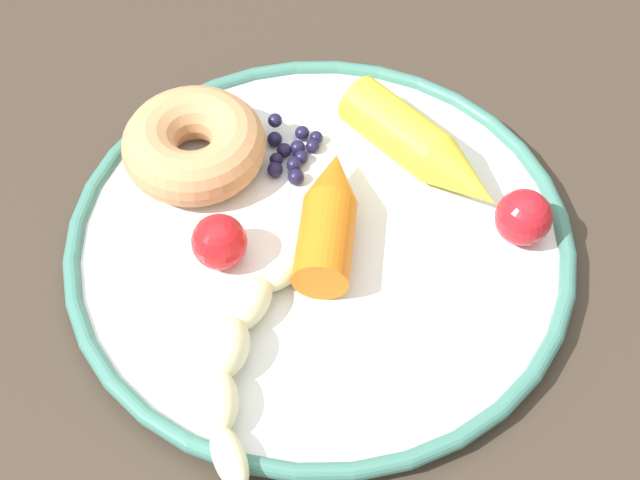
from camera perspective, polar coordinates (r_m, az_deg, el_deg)
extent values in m
cube|color=#3A2F25|center=(0.71, -4.85, 0.51)|extent=(1.06, 0.89, 0.03)
cube|color=#373020|center=(1.34, 11.80, 8.71)|extent=(0.05, 0.05, 0.70)
cylinder|color=silver|center=(0.67, 0.00, -0.30)|extent=(0.34, 0.34, 0.01)
torus|color=#3D786A|center=(0.66, 0.00, 0.00)|extent=(0.35, 0.35, 0.01)
ellipsoid|color=beige|center=(0.64, -2.15, -1.83)|extent=(0.05, 0.04, 0.02)
ellipsoid|color=beige|center=(0.62, -4.26, -3.83)|extent=(0.05, 0.05, 0.02)
ellipsoid|color=beige|center=(0.60, -5.64, -6.36)|extent=(0.05, 0.05, 0.03)
ellipsoid|color=beige|center=(0.59, -6.05, -9.50)|extent=(0.03, 0.05, 0.02)
ellipsoid|color=beige|center=(0.58, -5.40, -12.72)|extent=(0.02, 0.04, 0.02)
cylinder|color=orange|center=(0.64, 0.31, -0.13)|extent=(0.06, 0.08, 0.04)
cone|color=orange|center=(0.67, 0.81, 3.67)|extent=(0.05, 0.06, 0.04)
cylinder|color=yellow|center=(0.71, 4.51, 6.63)|extent=(0.07, 0.09, 0.04)
cone|color=yellow|center=(0.68, 8.62, 3.46)|extent=(0.06, 0.07, 0.04)
torus|color=tan|center=(0.70, -7.48, 5.61)|extent=(0.12, 0.12, 0.04)
sphere|color=#191638|center=(0.70, -2.69, 4.18)|extent=(0.01, 0.01, 0.01)
sphere|color=#191638|center=(0.72, -2.71, 5.99)|extent=(0.01, 0.01, 0.01)
sphere|color=#191638|center=(0.71, -2.15, 5.34)|extent=(0.01, 0.01, 0.01)
sphere|color=#191638|center=(0.70, -2.61, 4.80)|extent=(0.01, 0.01, 0.01)
sphere|color=#191638|center=(0.71, -1.33, 5.50)|extent=(0.01, 0.01, 0.01)
sphere|color=#191638|center=(0.71, -0.44, 5.59)|extent=(0.01, 0.01, 0.01)
sphere|color=#191638|center=(0.70, -1.11, 4.94)|extent=(0.01, 0.01, 0.01)
sphere|color=#191638|center=(0.72, -1.07, 6.36)|extent=(0.01, 0.01, 0.01)
sphere|color=#191638|center=(0.70, -1.55, 4.49)|extent=(0.01, 0.01, 0.01)
sphere|color=#191638|center=(0.69, -1.43, 3.75)|extent=(0.01, 0.01, 0.01)
sphere|color=#191638|center=(0.70, -3.89, 4.48)|extent=(0.01, 0.01, 0.01)
sphere|color=#191638|center=(0.72, -0.22, 6.10)|extent=(0.01, 0.01, 0.01)
sphere|color=#191638|center=(0.72, -2.68, 7.10)|extent=(0.01, 0.01, 0.01)
sphere|color=#191638|center=(0.71, -3.85, 6.62)|extent=(0.01, 0.01, 0.01)
sphere|color=red|center=(0.67, 11.97, 1.32)|extent=(0.04, 0.04, 0.04)
sphere|color=red|center=(0.64, -5.99, -0.10)|extent=(0.04, 0.04, 0.04)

